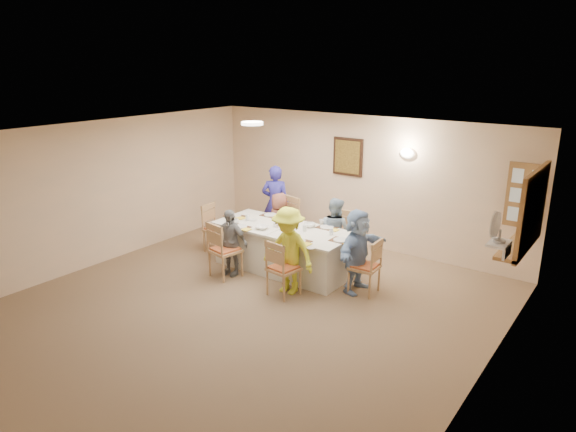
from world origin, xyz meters
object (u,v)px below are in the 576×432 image
Objects in this scene: caregiver at (275,203)px; chair_front_right at (284,267)px; diner_back_left at (279,222)px; diner_back_right at (335,232)px; chair_back_left at (283,224)px; chair_right_end at (364,266)px; chair_front_left at (225,249)px; dining_table at (283,249)px; diner_front_right at (288,251)px; diner_right_end at (358,251)px; diner_front_left at (230,242)px; chair_back_right at (338,238)px; condiment_ketchup at (282,221)px; serving_hatch at (533,210)px; chair_left_end at (217,228)px; desk_fan at (498,231)px.

chair_front_right is at bearing 104.49° from caregiver.
diner_back_right is at bearing -168.68° from diner_back_left.
chair_back_left is 1.14× the size of chair_right_end.
chair_front_right is 0.80× the size of diner_back_left.
chair_back_left is 1.05× the size of chair_front_left.
caregiver reaches higher than diner_back_right.
chair_back_left reaches higher than chair_front_left.
dining_table is at bearing -116.44° from chair_front_left.
diner_front_right is at bearing -163.85° from chair_front_left.
chair_front_right is 0.66× the size of diner_front_right.
diner_front_right reaches higher than diner_right_end.
caregiver is (-0.45, 1.95, 0.28)m from chair_front_left.
chair_front_left is 2.02m from caregiver.
chair_back_left is 0.89× the size of diner_front_left.
dining_table is 1.00m from chair_front_right.
diner_right_end is (2.02, 0.68, 0.09)m from diner_front_left.
chair_back_right is (1.20, 0.00, -0.03)m from chair_back_left.
diner_front_left is at bearing -130.93° from condiment_ketchup.
chair_back_right is 0.62× the size of caregiver.
diner_back_left is (-4.24, -0.13, -0.94)m from serving_hatch.
chair_back_right is at bearing -179.75° from serving_hatch.
dining_table is 1.01m from chair_back_left.
diner_front_right is 0.91× the size of caregiver.
chair_left_end is 2.98m from diner_right_end.
chair_back_right is 1.91m from diner_front_left.
chair_left_end is (-0.95, 0.80, -0.03)m from chair_front_left.
serving_hatch is 3.17m from diner_back_right.
serving_hatch is 3.49m from diner_front_right.
condiment_ketchup is at bearing 141.24° from diner_back_left.
serving_hatch is at bearing -68.01° from diner_right_end.
dining_table is 0.50m from condiment_ketchup.
condiment_ketchup is (-0.62, 0.67, 0.19)m from diner_front_right.
dining_table is at bearing -130.70° from chair_back_right.
chair_front_left reaches higher than chair_right_end.
chair_front_right is (1.20, -1.60, -0.05)m from chair_back_left.
dining_table is 0.93m from diner_back_left.
diner_right_end is at bearing -128.37° from chair_front_right.
chair_right_end is at bearing 9.47° from diner_front_left.
caregiver is at bearing 131.53° from condiment_ketchup.
dining_table is at bearing 30.04° from condiment_ketchup.
condiment_ketchup reaches higher than chair_front_left.
serving_hatch reaches higher than chair_front_left.
serving_hatch is 1.23× the size of diner_back_right.
chair_right_end reaches higher than dining_table.
condiment_ketchup reaches higher than chair_front_right.
chair_back_right is 0.72× the size of diner_right_end.
diner_front_left is (0.00, -1.48, 0.06)m from chair_back_left.
desk_fan is at bearing -101.67° from chair_left_end.
chair_front_left is 1.48m from diner_back_left.
caregiver is at bearing 164.20° from chair_back_right.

